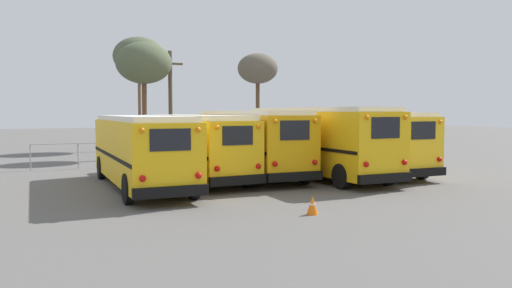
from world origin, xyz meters
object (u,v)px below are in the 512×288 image
object	(u,v)px
school_bus_1	(193,144)
school_bus_4	(353,139)
school_bus_3	(316,139)
bare_tree_2	(258,69)
traffic_cone	(312,205)
bare_tree_1	(139,57)
utility_pole	(170,102)
bare_tree_0	(144,64)
school_bus_2	(250,140)
school_bus_0	(141,148)

from	to	relation	value
school_bus_1	school_bus_4	world-z (taller)	school_bus_4
school_bus_3	bare_tree_2	size ratio (longest dim) A/B	1.33
school_bus_3	traffic_cone	size ratio (longest dim) A/B	18.68
bare_tree_1	traffic_cone	bearing A→B (deg)	-92.15
school_bus_1	utility_pole	bearing A→B (deg)	78.95
traffic_cone	utility_pole	bearing A→B (deg)	85.61
school_bus_4	bare_tree_2	xyz separation A→B (m)	(2.23, 16.16, 4.97)
school_bus_3	bare_tree_0	xyz separation A→B (m)	(-5.32, 13.16, 4.56)
school_bus_4	bare_tree_0	size ratio (longest dim) A/B	1.35
school_bus_3	school_bus_4	distance (m)	2.98
traffic_cone	bare_tree_2	bearing A→B (deg)	67.81
school_bus_4	bare_tree_1	xyz separation A→B (m)	(-6.79, 20.02, 5.98)
utility_pole	school_bus_4	bearing A→B (deg)	-64.07
school_bus_2	utility_pole	xyz separation A→B (m)	(-0.52, 12.20, 2.11)
school_bus_0	school_bus_4	world-z (taller)	school_bus_4
school_bus_1	bare_tree_2	xyz separation A→B (m)	(10.78, 15.29, 5.03)
school_bus_1	bare_tree_0	distance (m)	12.39
school_bus_0	utility_pole	xyz separation A→B (m)	(5.18, 13.69, 2.22)
school_bus_1	bare_tree_1	distance (m)	20.16
school_bus_1	school_bus_4	bearing A→B (deg)	-5.77
school_bus_3	bare_tree_2	world-z (taller)	bare_tree_2
school_bus_3	school_bus_4	world-z (taller)	school_bus_3
bare_tree_2	traffic_cone	xyz separation A→B (m)	(-10.09, -24.73, -6.39)
utility_pole	bare_tree_2	xyz separation A→B (m)	(8.45, 3.36, 2.81)
bare_tree_1	school_bus_0	bearing A→B (deg)	-102.44
school_bus_3	traffic_cone	bearing A→B (deg)	-123.02
school_bus_2	school_bus_4	world-z (taller)	school_bus_2
utility_pole	bare_tree_2	size ratio (longest dim) A/B	0.92
school_bus_2	school_bus_4	xyz separation A→B (m)	(5.70, -0.59, -0.05)
school_bus_0	school_bus_4	size ratio (longest dim) A/B	0.93
school_bus_1	bare_tree_0	xyz separation A→B (m)	(0.38, 11.44, 4.75)
school_bus_2	school_bus_3	xyz separation A→B (m)	(2.85, -1.45, 0.07)
school_bus_3	traffic_cone	world-z (taller)	school_bus_3
bare_tree_0	traffic_cone	xyz separation A→B (m)	(0.31, -20.88, -6.10)
bare_tree_1	traffic_cone	size ratio (longest dim) A/B	16.24
school_bus_3	school_bus_1	bearing A→B (deg)	163.19
school_bus_2	traffic_cone	size ratio (longest dim) A/B	17.14
school_bus_4	bare_tree_1	bearing A→B (deg)	108.73
school_bus_3	bare_tree_2	bearing A→B (deg)	73.39
school_bus_1	school_bus_4	distance (m)	8.59
utility_pole	traffic_cone	world-z (taller)	utility_pole
bare_tree_0	traffic_cone	world-z (taller)	bare_tree_0
school_bus_0	school_bus_1	xyz separation A→B (m)	(2.85, 1.76, -0.00)
school_bus_2	traffic_cone	xyz separation A→B (m)	(-2.16, -9.16, -1.47)
school_bus_1	traffic_cone	world-z (taller)	school_bus_1
school_bus_2	school_bus_4	distance (m)	5.73
school_bus_2	bare_tree_1	size ratio (longest dim) A/B	1.06
school_bus_0	traffic_cone	distance (m)	8.56
school_bus_4	bare_tree_2	bearing A→B (deg)	82.16
school_bus_0	school_bus_3	xyz separation A→B (m)	(8.55, 0.04, 0.18)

